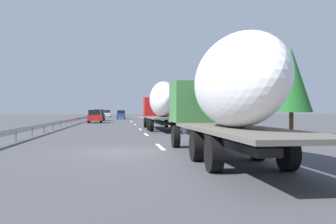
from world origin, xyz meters
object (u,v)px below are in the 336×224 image
(truck_trailing, at_px, (225,92))
(road_sign, at_px, (172,107))
(car_red_compact, at_px, (95,116))
(car_black_suv, at_px, (99,115))
(truck_lead, at_px, (161,103))
(car_blue_sedan, at_px, (121,115))
(car_white_van, at_px, (107,114))

(truck_trailing, distance_m, road_sign, 35.91)
(car_red_compact, relative_size, road_sign, 1.36)
(car_black_suv, height_order, road_sign, road_sign)
(car_black_suv, xyz_separation_m, road_sign, (-17.13, -10.31, 1.30))
(truck_lead, xyz_separation_m, car_red_compact, (20.89, 7.23, -1.51))
(car_black_suv, xyz_separation_m, car_blue_sedan, (12.96, -3.77, -0.05))
(car_red_compact, relative_size, car_black_suv, 1.03)
(car_black_suv, distance_m, road_sign, 20.04)
(car_white_van, height_order, car_red_compact, car_white_van)
(truck_lead, bearing_deg, car_white_van, 5.65)
(truck_lead, distance_m, car_blue_sedan, 45.22)
(truck_lead, distance_m, car_white_van, 72.24)
(car_black_suv, relative_size, road_sign, 1.32)
(road_sign, bearing_deg, car_blue_sedan, 12.27)
(car_blue_sedan, relative_size, road_sign, 1.38)
(car_white_van, relative_size, car_blue_sedan, 0.93)
(car_red_compact, xyz_separation_m, car_blue_sedan, (24.17, -3.78, -0.02))
(truck_trailing, height_order, car_black_suv, truck_trailing)
(car_white_van, bearing_deg, truck_trailing, -175.61)
(car_black_suv, height_order, car_blue_sedan, car_black_suv)
(car_blue_sedan, bearing_deg, truck_trailing, -177.00)
(car_black_suv, relative_size, car_blue_sedan, 0.96)
(road_sign, bearing_deg, car_red_compact, 60.20)
(truck_lead, bearing_deg, car_black_suv, 12.66)
(car_black_suv, distance_m, car_blue_sedan, 13.49)
(truck_trailing, height_order, car_white_van, truck_trailing)
(car_white_van, distance_m, car_black_suv, 39.76)
(car_blue_sedan, xyz_separation_m, road_sign, (-30.09, -6.55, 1.34))
(truck_trailing, distance_m, car_black_suv, 53.41)
(truck_lead, height_order, car_red_compact, truck_lead)
(truck_lead, height_order, car_white_van, truck_lead)
(truck_trailing, xyz_separation_m, car_red_compact, (41.69, 7.23, -1.48))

